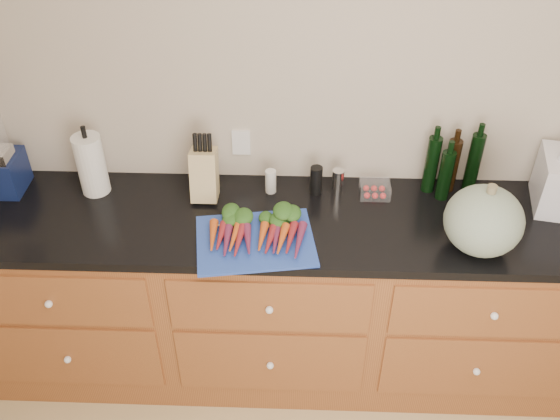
{
  "coord_description": "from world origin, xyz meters",
  "views": [
    {
      "loc": [
        -0.35,
        -0.72,
        2.61
      ],
      "look_at": [
        -0.41,
        1.2,
        1.06
      ],
      "focal_mm": 40.0,
      "sensor_mm": 36.0,
      "label": 1
    }
  ],
  "objects_px": {
    "tomato_box": "(375,189)",
    "knife_block": "(204,175)",
    "carrots": "(256,230)",
    "cutting_board": "(255,241)",
    "paper_towel": "(91,165)",
    "squash": "(484,221)"
  },
  "relations": [
    {
      "from": "cutting_board",
      "to": "knife_block",
      "type": "relative_size",
      "value": 2.09
    },
    {
      "from": "cutting_board",
      "to": "knife_block",
      "type": "height_order",
      "value": "knife_block"
    },
    {
      "from": "cutting_board",
      "to": "squash",
      "type": "bearing_deg",
      "value": 0.1
    },
    {
      "from": "cutting_board",
      "to": "paper_towel",
      "type": "bearing_deg",
      "value": 156.22
    },
    {
      "from": "cutting_board",
      "to": "paper_towel",
      "type": "distance_m",
      "value": 0.8
    },
    {
      "from": "knife_block",
      "to": "tomato_box",
      "type": "bearing_deg",
      "value": 2.32
    },
    {
      "from": "cutting_board",
      "to": "tomato_box",
      "type": "relative_size",
      "value": 3.57
    },
    {
      "from": "carrots",
      "to": "knife_block",
      "type": "height_order",
      "value": "knife_block"
    },
    {
      "from": "squash",
      "to": "knife_block",
      "type": "xyz_separation_m",
      "value": [
        -1.12,
        0.3,
        -0.02
      ]
    },
    {
      "from": "cutting_board",
      "to": "carrots",
      "type": "relative_size",
      "value": 1.24
    },
    {
      "from": "carrots",
      "to": "squash",
      "type": "relative_size",
      "value": 1.24
    },
    {
      "from": "squash",
      "to": "tomato_box",
      "type": "bearing_deg",
      "value": 139.11
    },
    {
      "from": "tomato_box",
      "to": "knife_block",
      "type": "bearing_deg",
      "value": -177.68
    },
    {
      "from": "squash",
      "to": "tomato_box",
      "type": "xyz_separation_m",
      "value": [
        -0.38,
        0.33,
        -0.11
      ]
    },
    {
      "from": "squash",
      "to": "paper_towel",
      "type": "bearing_deg",
      "value": 168.8
    },
    {
      "from": "carrots",
      "to": "cutting_board",
      "type": "bearing_deg",
      "value": -90.0
    },
    {
      "from": "squash",
      "to": "paper_towel",
      "type": "xyz_separation_m",
      "value": [
        -1.61,
        0.32,
        0.0
      ]
    },
    {
      "from": "squash",
      "to": "paper_towel",
      "type": "relative_size",
      "value": 1.1
    },
    {
      "from": "paper_towel",
      "to": "tomato_box",
      "type": "xyz_separation_m",
      "value": [
        1.23,
        0.01,
        -0.11
      ]
    },
    {
      "from": "carrots",
      "to": "knife_block",
      "type": "xyz_separation_m",
      "value": [
        -0.24,
        0.26,
        0.08
      ]
    },
    {
      "from": "carrots",
      "to": "paper_towel",
      "type": "relative_size",
      "value": 1.36
    },
    {
      "from": "carrots",
      "to": "tomato_box",
      "type": "xyz_separation_m",
      "value": [
        0.5,
        0.29,
        -0.0
      ]
    }
  ]
}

